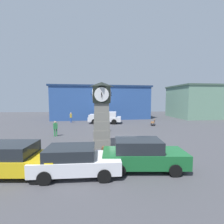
# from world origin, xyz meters

# --- Properties ---
(ground_plane) EXTENTS (67.26, 67.26, 0.00)m
(ground_plane) POSITION_xyz_m (0.00, 0.00, 0.00)
(ground_plane) COLOR #424247
(clock_tower) EXTENTS (1.72, 1.70, 5.20)m
(clock_tower) POSITION_xyz_m (-1.63, -1.16, 2.64)
(clock_tower) COLOR gray
(clock_tower) RESTS_ON ground_plane
(bollard_near_tower) EXTENTS (0.31, 0.31, 0.89)m
(bollard_near_tower) POSITION_xyz_m (-2.51, -5.36, 0.45)
(bollard_near_tower) COLOR brown
(bollard_near_tower) RESTS_ON ground_plane
(bollard_mid_row) EXTENTS (0.31, 0.31, 1.04)m
(bollard_mid_row) POSITION_xyz_m (-1.49, -4.30, 0.53)
(bollard_mid_row) COLOR brown
(bollard_mid_row) RESTS_ON ground_plane
(car_navy_sedan) EXTENTS (4.68, 2.21, 1.60)m
(car_navy_sedan) POSITION_xyz_m (-6.10, -5.44, 0.81)
(car_navy_sedan) COLOR gold
(car_navy_sedan) RESTS_ON ground_plane
(car_near_tower) EXTENTS (4.34, 1.96, 1.45)m
(car_near_tower) POSITION_xyz_m (-2.93, -5.66, 0.75)
(car_near_tower) COLOR silver
(car_near_tower) RESTS_ON ground_plane
(car_by_building) EXTENTS (4.54, 2.03, 1.67)m
(car_by_building) POSITION_xyz_m (0.59, -5.28, 0.84)
(car_by_building) COLOR #19602D
(car_by_building) RESTS_ON ground_plane
(pickup_truck) EXTENTS (5.39, 2.81, 1.85)m
(pickup_truck) POSITION_xyz_m (-1.23, 10.87, 0.93)
(pickup_truck) COLOR silver
(pickup_truck) RESTS_ON ground_plane
(bench) EXTENTS (1.09, 1.68, 0.90)m
(bench) POSITION_xyz_m (5.89, 8.43, 0.52)
(bench) COLOR brown
(bench) RESTS_ON ground_plane
(pedestrian_near_bench) EXTENTS (0.46, 0.44, 1.74)m
(pedestrian_near_bench) POSITION_xyz_m (-1.16, 4.34, 1.00)
(pedestrian_near_bench) COLOR gold
(pedestrian_near_bench) RESTS_ON ground_plane
(pedestrian_crossing_lot) EXTENTS (0.40, 0.47, 1.66)m
(pedestrian_crossing_lot) POSITION_xyz_m (-6.90, 12.02, 0.95)
(pedestrian_crossing_lot) COLOR #264CA5
(pedestrian_crossing_lot) RESTS_ON ground_plane
(pedestrian_by_cars) EXTENTS (0.47, 0.39, 1.60)m
(pedestrian_by_cars) POSITION_xyz_m (-6.48, 2.53, 0.91)
(pedestrian_by_cars) COLOR #338C4C
(pedestrian_by_cars) RESTS_ON ground_plane
(warehouse_blue_far) EXTENTS (20.10, 11.31, 6.50)m
(warehouse_blue_far) POSITION_xyz_m (-2.05, 18.94, 3.26)
(warehouse_blue_far) COLOR #2D5193
(warehouse_blue_far) RESTS_ON ground_plane
(storefront_low_left) EXTENTS (14.88, 9.75, 6.73)m
(storefront_low_left) POSITION_xyz_m (20.56, 17.77, 3.38)
(storefront_low_left) COLOR gray
(storefront_low_left) RESTS_ON ground_plane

